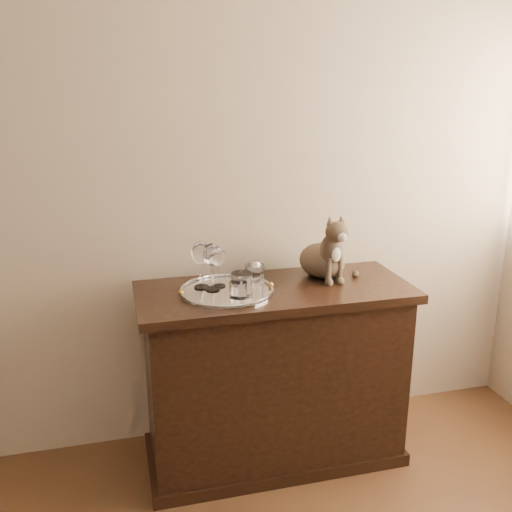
{
  "coord_description": "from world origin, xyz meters",
  "views": [
    {
      "loc": [
        -0.06,
        -0.3,
        1.71
      ],
      "look_at": [
        0.52,
        1.95,
        1.0
      ],
      "focal_mm": 40.0,
      "sensor_mm": 36.0,
      "label": 1
    }
  ],
  "objects_px": {
    "wine_glass_a": "(201,265)",
    "tumbler_b": "(238,291)",
    "wine_glass_b": "(219,267)",
    "wine_glass_d": "(212,267)",
    "tray": "(227,292)",
    "cat": "(323,244)",
    "sideboard": "(274,375)",
    "tumbler_a": "(242,285)",
    "tumbler_c": "(254,275)"
  },
  "relations": [
    {
      "from": "wine_glass_a",
      "to": "tumbler_b",
      "type": "xyz_separation_m",
      "value": [
        0.12,
        -0.19,
        -0.06
      ]
    },
    {
      "from": "wine_glass_b",
      "to": "wine_glass_d",
      "type": "distance_m",
      "value": 0.05
    },
    {
      "from": "tray",
      "to": "wine_glass_b",
      "type": "bearing_deg",
      "value": 108.48
    },
    {
      "from": "tumbler_b",
      "to": "cat",
      "type": "xyz_separation_m",
      "value": [
        0.44,
        0.22,
        0.11
      ]
    },
    {
      "from": "sideboard",
      "to": "cat",
      "type": "bearing_deg",
      "value": 20.51
    },
    {
      "from": "wine_glass_a",
      "to": "wine_glass_b",
      "type": "relative_size",
      "value": 1.17
    },
    {
      "from": "wine_glass_a",
      "to": "wine_glass_d",
      "type": "xyz_separation_m",
      "value": [
        0.04,
        -0.04,
        0.0
      ]
    },
    {
      "from": "tumbler_a",
      "to": "wine_glass_b",
      "type": "bearing_deg",
      "value": 115.49
    },
    {
      "from": "tumbler_a",
      "to": "tumbler_c",
      "type": "bearing_deg",
      "value": 53.59
    },
    {
      "from": "tray",
      "to": "cat",
      "type": "bearing_deg",
      "value": 11.85
    },
    {
      "from": "tumbler_a",
      "to": "tumbler_b",
      "type": "height_order",
      "value": "tumbler_a"
    },
    {
      "from": "cat",
      "to": "wine_glass_b",
      "type": "bearing_deg",
      "value": 175.25
    },
    {
      "from": "wine_glass_a",
      "to": "tumbler_c",
      "type": "xyz_separation_m",
      "value": [
        0.23,
        -0.03,
        -0.05
      ]
    },
    {
      "from": "tray",
      "to": "tumbler_a",
      "type": "xyz_separation_m",
      "value": [
        0.05,
        -0.08,
        0.05
      ]
    },
    {
      "from": "sideboard",
      "to": "cat",
      "type": "height_order",
      "value": "cat"
    },
    {
      "from": "wine_glass_b",
      "to": "tumbler_b",
      "type": "relative_size",
      "value": 2.16
    },
    {
      "from": "wine_glass_a",
      "to": "wine_glass_d",
      "type": "bearing_deg",
      "value": -41.78
    },
    {
      "from": "sideboard",
      "to": "tumbler_a",
      "type": "height_order",
      "value": "tumbler_a"
    },
    {
      "from": "wine_glass_a",
      "to": "tumbler_a",
      "type": "distance_m",
      "value": 0.21
    },
    {
      "from": "wine_glass_b",
      "to": "tray",
      "type": "bearing_deg",
      "value": -71.52
    },
    {
      "from": "wine_glass_b",
      "to": "wine_glass_d",
      "type": "xyz_separation_m",
      "value": [
        -0.03,
        -0.03,
        0.02
      ]
    },
    {
      "from": "wine_glass_d",
      "to": "tray",
      "type": "bearing_deg",
      "value": -27.19
    },
    {
      "from": "wine_glass_b",
      "to": "tumbler_c",
      "type": "height_order",
      "value": "wine_glass_b"
    },
    {
      "from": "sideboard",
      "to": "wine_glass_b",
      "type": "bearing_deg",
      "value": 166.08
    },
    {
      "from": "sideboard",
      "to": "wine_glass_a",
      "type": "bearing_deg",
      "value": 168.67
    },
    {
      "from": "sideboard",
      "to": "tumbler_c",
      "type": "bearing_deg",
      "value": 161.99
    },
    {
      "from": "sideboard",
      "to": "wine_glass_b",
      "type": "distance_m",
      "value": 0.57
    },
    {
      "from": "tray",
      "to": "wine_glass_a",
      "type": "distance_m",
      "value": 0.16
    },
    {
      "from": "sideboard",
      "to": "tumbler_b",
      "type": "distance_m",
      "value": 0.53
    },
    {
      "from": "tray",
      "to": "wine_glass_b",
      "type": "height_order",
      "value": "wine_glass_b"
    },
    {
      "from": "wine_glass_d",
      "to": "tumbler_c",
      "type": "bearing_deg",
      "value": 1.11
    },
    {
      "from": "tumbler_b",
      "to": "cat",
      "type": "bearing_deg",
      "value": 26.61
    },
    {
      "from": "tray",
      "to": "tumbler_c",
      "type": "distance_m",
      "value": 0.14
    },
    {
      "from": "wine_glass_b",
      "to": "wine_glass_a",
      "type": "bearing_deg",
      "value": 176.83
    },
    {
      "from": "tray",
      "to": "wine_glass_a",
      "type": "xyz_separation_m",
      "value": [
        -0.1,
        0.07,
        0.11
      ]
    },
    {
      "from": "sideboard",
      "to": "tumbler_c",
      "type": "relative_size",
      "value": 12.46
    },
    {
      "from": "tumbler_a",
      "to": "cat",
      "type": "distance_m",
      "value": 0.46
    },
    {
      "from": "wine_glass_a",
      "to": "cat",
      "type": "distance_m",
      "value": 0.57
    },
    {
      "from": "tumbler_c",
      "to": "sideboard",
      "type": "bearing_deg",
      "value": -18.01
    },
    {
      "from": "tray",
      "to": "wine_glass_d",
      "type": "height_order",
      "value": "wine_glass_d"
    },
    {
      "from": "sideboard",
      "to": "tumbler_a",
      "type": "bearing_deg",
      "value": -153.64
    },
    {
      "from": "wine_glass_b",
      "to": "cat",
      "type": "height_order",
      "value": "cat"
    },
    {
      "from": "tumbler_c",
      "to": "tumbler_a",
      "type": "bearing_deg",
      "value": -126.41
    },
    {
      "from": "tumbler_b",
      "to": "cat",
      "type": "height_order",
      "value": "cat"
    },
    {
      "from": "sideboard",
      "to": "wine_glass_b",
      "type": "relative_size",
      "value": 6.85
    },
    {
      "from": "tray",
      "to": "cat",
      "type": "relative_size",
      "value": 1.3
    },
    {
      "from": "wine_glass_d",
      "to": "tumbler_c",
      "type": "relative_size",
      "value": 2.14
    },
    {
      "from": "sideboard",
      "to": "tumbler_c",
      "type": "height_order",
      "value": "tumbler_c"
    },
    {
      "from": "sideboard",
      "to": "tray",
      "type": "distance_m",
      "value": 0.48
    },
    {
      "from": "wine_glass_d",
      "to": "wine_glass_a",
      "type": "bearing_deg",
      "value": 138.22
    }
  ]
}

